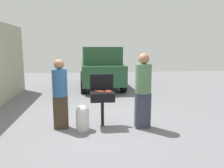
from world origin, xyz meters
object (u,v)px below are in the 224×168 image
hot_dog_2 (104,92)px  person_right (143,88)px  person_left (60,92)px  hot_dog_1 (101,91)px  hot_dog_6 (109,92)px  parked_minivan (100,67)px  hot_dog_0 (97,91)px  hot_dog_7 (109,91)px  hot_dog_4 (109,92)px  hot_dog_5 (99,91)px  propane_tank (82,117)px  bbq_grill (102,97)px  hot_dog_3 (108,90)px

hot_dog_2 → person_right: person_right is taller
person_left → hot_dog_1: bearing=2.5°
hot_dog_6 → parked_minivan: 5.62m
person_left → person_right: person_right is taller
hot_dog_0 → hot_dog_7: size_ratio=1.00×
hot_dog_0 → hot_dog_6: bearing=-25.1°
hot_dog_1 → hot_dog_4: size_ratio=1.00×
hot_dog_5 → parked_minivan: parked_minivan is taller
hot_dog_1 → hot_dog_6: bearing=-21.0°
hot_dog_2 → propane_tank: bearing=-165.3°
person_left → parked_minivan: (1.30, 5.64, 0.10)m
hot_dog_6 → person_left: person_left is taller
hot_dog_6 → bbq_grill: bearing=171.9°
hot_dog_1 → hot_dog_5: 0.06m
hot_dog_2 → propane_tank: 0.80m
hot_dog_1 → hot_dog_7: (0.20, 0.02, 0.00)m
hot_dog_1 → hot_dog_7: same height
hot_dog_0 → person_left: person_left is taller
bbq_grill → person_right: bearing=-12.2°
hot_dog_0 → hot_dog_5: 0.11m
bbq_grill → person_left: 1.04m
propane_tank → hot_dog_3: bearing=27.1°
hot_dog_0 → propane_tank: 0.75m
person_right → parked_minivan: size_ratio=0.41×
propane_tank → hot_dog_6: bearing=15.0°
hot_dog_3 → hot_dog_5: same height
hot_dog_7 → propane_tank: 0.92m
person_right → hot_dog_4: bearing=-10.2°
hot_dog_5 → person_right: person_right is taller
hot_dog_2 → hot_dog_5: size_ratio=1.00×
hot_dog_6 → propane_tank: 0.90m
hot_dog_6 → hot_dog_7: (0.01, 0.10, 0.00)m
bbq_grill → hot_dog_2: 0.17m
hot_dog_3 → hot_dog_2: bearing=-119.3°
hot_dog_6 → person_right: 0.85m
hot_dog_5 → person_left: 0.95m
hot_dog_6 → person_right: person_right is taller
propane_tank → hot_dog_5: bearing=27.0°
hot_dog_7 → hot_dog_2: bearing=-134.3°
hot_dog_5 → person_left: size_ratio=0.08×
hot_dog_2 → hot_dog_6: 0.13m
person_left → hot_dog_5: bearing=0.8°
propane_tank → person_left: bearing=163.3°
hot_dog_0 → hot_dog_7: 0.30m
hot_dog_3 → hot_dog_4: size_ratio=1.00×
hot_dog_3 → person_left: (-1.17, -0.17, 0.03)m
hot_dog_0 → person_left: size_ratio=0.08×
hot_dog_1 → person_left: bearing=-174.8°
bbq_grill → hot_dog_6: (0.16, -0.02, 0.15)m
hot_dog_1 → person_right: bearing=-14.5°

